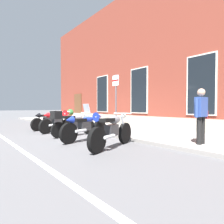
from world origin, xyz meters
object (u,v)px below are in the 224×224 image
at_px(motorcycle_blue_sport, 87,125).
at_px(motorcycle_grey_naked, 113,131).
at_px(barrel_planter, 70,118).
at_px(motorcycle_black_sport, 50,119).
at_px(motorcycle_silver_touring, 72,123).
at_px(pedestrian_blue_top, 201,113).
at_px(parking_sign, 116,95).
at_px(motorcycle_red_sport, 59,120).

height_order(motorcycle_blue_sport, motorcycle_grey_naked, motorcycle_grey_naked).
xyz_separation_m(motorcycle_blue_sport, barrel_planter, (-4.77, 1.80, -0.03)).
distance_m(motorcycle_black_sport, motorcycle_silver_touring, 2.83).
height_order(pedestrian_blue_top, parking_sign, parking_sign).
bearing_deg(motorcycle_black_sport, motorcycle_blue_sport, -2.30).
bearing_deg(motorcycle_black_sport, parking_sign, 23.01).
relative_size(motorcycle_black_sport, motorcycle_blue_sport, 0.92).
relative_size(motorcycle_red_sport, motorcycle_grey_naked, 0.92).
height_order(motorcycle_black_sport, parking_sign, parking_sign).
height_order(motorcycle_silver_touring, parking_sign, parking_sign).
bearing_deg(motorcycle_black_sport, barrel_planter, 117.24).
height_order(motorcycle_black_sport, motorcycle_red_sport, motorcycle_red_sport).
relative_size(motorcycle_grey_naked, parking_sign, 0.86).
relative_size(motorcycle_red_sport, pedestrian_blue_top, 1.23).
bearing_deg(motorcycle_blue_sport, motorcycle_red_sport, 177.69).
xyz_separation_m(pedestrian_blue_top, parking_sign, (-3.56, -0.10, 0.71)).
bearing_deg(motorcycle_grey_naked, parking_sign, 136.68).
distance_m(pedestrian_blue_top, parking_sign, 3.63).
relative_size(motorcycle_blue_sport, parking_sign, 0.89).
xyz_separation_m(motorcycle_silver_touring, barrel_planter, (-3.67, 1.81, -0.04)).
bearing_deg(parking_sign, pedestrian_blue_top, 1.54).
bearing_deg(motorcycle_silver_touring, barrel_planter, 153.72).
xyz_separation_m(motorcycle_red_sport, motorcycle_grey_naked, (4.18, -0.20, -0.07)).
bearing_deg(motorcycle_black_sport, motorcycle_red_sport, -2.28).
distance_m(motorcycle_red_sport, motorcycle_blue_sport, 2.65).
bearing_deg(motorcycle_grey_naked, motorcycle_silver_touring, 178.12).
relative_size(parking_sign, barrel_planter, 2.61).
bearing_deg(motorcycle_grey_naked, motorcycle_blue_sport, 176.36).
bearing_deg(parking_sign, motorcycle_black_sport, -156.99).
height_order(motorcycle_silver_touring, motorcycle_grey_naked, motorcycle_silver_touring).
bearing_deg(motorcycle_grey_naked, motorcycle_black_sport, 177.32).
relative_size(motorcycle_silver_touring, parking_sign, 0.84).
bearing_deg(barrel_planter, motorcycle_blue_sport, -20.69).
relative_size(motorcycle_red_sport, barrel_planter, 2.07).
relative_size(motorcycle_blue_sport, barrel_planter, 2.31).
distance_m(motorcycle_red_sport, pedestrian_blue_top, 6.11).
bearing_deg(barrel_planter, pedestrian_blue_top, -0.22).
relative_size(motorcycle_red_sport, motorcycle_silver_touring, 0.94).
xyz_separation_m(motorcycle_blue_sport, pedestrian_blue_top, (3.21, 1.77, 0.46)).
relative_size(motorcycle_silver_touring, motorcycle_grey_naked, 0.98).
bearing_deg(motorcycle_blue_sport, pedestrian_blue_top, 28.91).
relative_size(motorcycle_blue_sport, motorcycle_grey_naked, 1.03).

